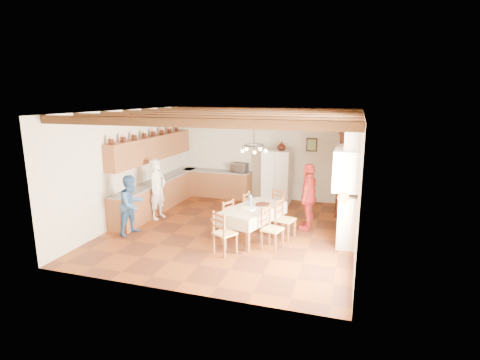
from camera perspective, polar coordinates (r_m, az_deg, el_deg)
name	(u,v)px	position (r m, az deg, el deg)	size (l,w,h in m)	color
floor	(233,230)	(9.70, -1.10, -7.61)	(6.00, 6.50, 0.02)	#532816
ceiling	(232,111)	(9.10, -1.18, 10.51)	(6.00, 6.50, 0.02)	silver
wall_back	(264,154)	(12.37, 3.67, 4.05)	(6.00, 0.02, 3.00)	beige
wall_front	(171,210)	(6.37, -10.51, -4.50)	(6.00, 0.02, 3.00)	beige
wall_left	(128,166)	(10.62, -16.75, 2.08)	(0.02, 6.50, 3.00)	beige
wall_right	(359,181)	(8.82, 17.73, -0.07)	(0.02, 6.50, 3.00)	beige
ceiling_beams	(232,115)	(9.11, -1.18, 9.88)	(6.00, 6.30, 0.16)	#34230F
lower_cabinets_left	(159,195)	(11.55, -12.24, -2.27)	(0.60, 4.30, 0.86)	brown
lower_cabinets_back	(217,184)	(12.74, -3.52, -0.60)	(2.30, 0.60, 0.86)	brown
countertop_left	(158,181)	(11.45, -12.35, -0.09)	(0.62, 4.30, 0.04)	slate
countertop_back	(217,171)	(12.64, -3.55, 1.39)	(2.34, 0.62, 0.04)	slate
backsplash_left	(149,170)	(11.53, -13.66, 1.55)	(0.03, 4.30, 0.60)	silver
backsplash_back	(220,160)	(12.85, -3.12, 3.03)	(2.30, 0.03, 0.60)	silver
upper_cabinets	(153,148)	(11.34, -13.13, 4.74)	(0.35, 4.20, 0.70)	brown
fireplace	(346,182)	(9.04, 15.86, -0.30)	(0.56, 1.60, 2.80)	beige
wall_picture	(312,145)	(12.03, 10.88, 5.28)	(0.34, 0.03, 0.42)	black
refrigerator	(277,177)	(11.91, 5.64, 0.49)	(0.85, 0.70, 1.70)	white
hutch	(349,172)	(11.21, 16.32, 1.12)	(0.56, 1.33, 2.41)	#35150B
dining_table	(253,210)	(8.98, 2.04, -4.66)	(1.37, 1.93, 0.76)	beige
chandelier	(254,145)	(8.64, 2.12, 5.32)	(0.47, 0.47, 0.03)	black
chair_left_near	(223,218)	(9.06, -2.65, -5.83)	(0.42, 0.40, 0.96)	brown
chair_left_far	(240,209)	(9.73, 0.05, -4.51)	(0.42, 0.40, 0.96)	brown
chair_right_near	(272,228)	(8.42, 4.95, -7.35)	(0.42, 0.40, 0.96)	brown
chair_right_far	(285,219)	(9.06, 6.93, -5.92)	(0.42, 0.40, 0.96)	brown
chair_end_near	(225,232)	(8.16, -2.31, -7.97)	(0.42, 0.40, 0.96)	brown
chair_end_far	(274,208)	(9.88, 5.20, -4.29)	(0.42, 0.40, 0.96)	brown
person_man	(157,189)	(10.58, -12.47, -1.35)	(0.61, 0.40, 1.69)	white
person_woman_blue	(132,205)	(9.59, -16.18, -3.63)	(0.72, 0.56, 1.49)	#335E9E
person_woman_red	(308,197)	(9.65, 10.40, -2.51)	(1.01, 0.42, 1.72)	maroon
microwave	(240,168)	(12.35, -0.04, 1.90)	(0.51, 0.34, 0.28)	silver
fridge_vase	(281,146)	(11.71, 6.32, 5.17)	(0.26, 0.26, 0.27)	#35150B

